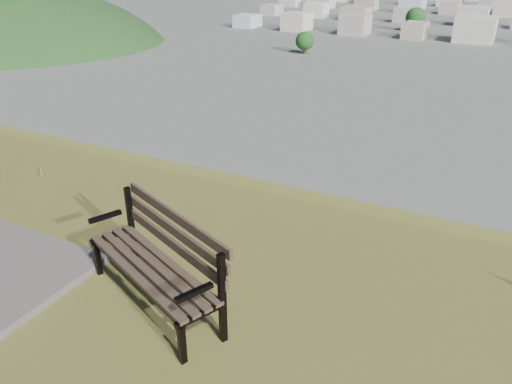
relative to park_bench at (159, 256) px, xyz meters
The scene contains 2 objects.
park_bench is the anchor object (origin of this frame).
city_trees 319.25m from the park_bench, 94.65° to the left, with size 406.52×387.20×9.98m.
Camera 1 is at (1.95, -1.45, 27.87)m, focal length 35.00 mm.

